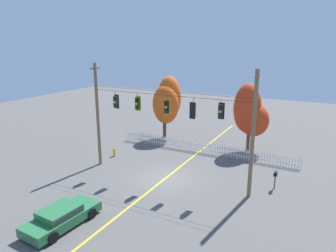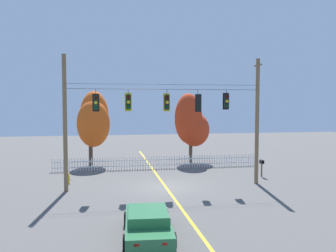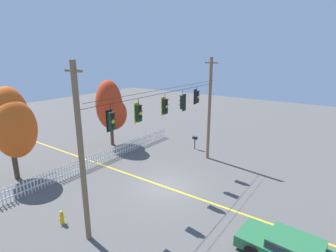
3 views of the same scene
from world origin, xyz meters
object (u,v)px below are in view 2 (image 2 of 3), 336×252
at_px(traffic_signal_southbound_primary, 96,103).
at_px(fire_hydrant, 68,178).
at_px(autumn_maple_near_fence, 94,120).
at_px(traffic_signal_eastbound_side, 167,102).
at_px(traffic_signal_northbound_secondary, 226,101).
at_px(autumn_maple_mid, 191,123).
at_px(traffic_signal_northbound_primary, 198,103).
at_px(traffic_signal_westbound_side, 128,102).
at_px(roadside_mailbox, 262,163).
at_px(parked_car, 148,222).

bearing_deg(traffic_signal_southbound_primary, fire_hydrant, 133.81).
bearing_deg(autumn_maple_near_fence, traffic_signal_eastbound_side, -62.62).
bearing_deg(traffic_signal_northbound_secondary, autumn_maple_mid, 90.86).
bearing_deg(traffic_signal_southbound_primary, traffic_signal_northbound_primary, -0.16).
bearing_deg(traffic_signal_northbound_secondary, traffic_signal_northbound_primary, -179.47).
bearing_deg(traffic_signal_northbound_primary, traffic_signal_westbound_side, 179.76).
bearing_deg(traffic_signal_northbound_secondary, traffic_signal_southbound_primary, -180.00).
relative_size(autumn_maple_near_fence, autumn_maple_mid, 1.03).
relative_size(traffic_signal_westbound_side, fire_hydrant, 1.83).
height_order(traffic_signal_westbound_side, roadside_mailbox, traffic_signal_westbound_side).
distance_m(traffic_signal_eastbound_side, autumn_maple_mid, 10.33).
bearing_deg(traffic_signal_eastbound_side, roadside_mailbox, 14.89).
bearing_deg(traffic_signal_northbound_primary, traffic_signal_northbound_secondary, 0.53).
xyz_separation_m(traffic_signal_northbound_primary, roadside_mailbox, (5.57, 2.05, -4.52)).
bearing_deg(autumn_maple_near_fence, fire_hydrant, -101.63).
bearing_deg(autumn_maple_near_fence, traffic_signal_southbound_primary, -87.39).
xyz_separation_m(traffic_signal_northbound_secondary, parked_car, (-6.38, -8.51, -5.10)).
height_order(traffic_signal_southbound_primary, traffic_signal_westbound_side, same).
height_order(traffic_signal_northbound_secondary, roadside_mailbox, traffic_signal_northbound_secondary).
xyz_separation_m(traffic_signal_westbound_side, traffic_signal_eastbound_side, (2.52, 0.00, -0.02)).
xyz_separation_m(traffic_signal_northbound_secondary, roadside_mailbox, (3.58, 2.04, -4.65)).
height_order(traffic_signal_eastbound_side, autumn_maple_mid, autumn_maple_mid).
bearing_deg(fire_hydrant, traffic_signal_eastbound_side, -17.62).
distance_m(traffic_signal_eastbound_side, traffic_signal_northbound_secondary, 4.08).
bearing_deg(parked_car, traffic_signal_northbound_primary, 62.71).
relative_size(traffic_signal_southbound_primary, roadside_mailbox, 1.11).
xyz_separation_m(traffic_signal_northbound_primary, traffic_signal_northbound_secondary, (2.00, 0.02, 0.12)).
bearing_deg(autumn_maple_mid, parked_car, -109.24).
bearing_deg(autumn_maple_near_fence, traffic_signal_northbound_secondary, -46.76).
bearing_deg(traffic_signal_eastbound_side, parked_car, -105.09).
height_order(traffic_signal_eastbound_side, autumn_maple_near_fence, autumn_maple_near_fence).
height_order(traffic_signal_southbound_primary, parked_car, traffic_signal_southbound_primary).
relative_size(traffic_signal_westbound_side, autumn_maple_mid, 0.22).
height_order(traffic_signal_northbound_secondary, autumn_maple_near_fence, autumn_maple_near_fence).
xyz_separation_m(traffic_signal_eastbound_side, fire_hydrant, (-6.56, 2.08, -5.24)).
height_order(traffic_signal_eastbound_side, fire_hydrant, traffic_signal_eastbound_side).
distance_m(traffic_signal_northbound_primary, roadside_mailbox, 7.46).
bearing_deg(traffic_signal_eastbound_side, traffic_signal_westbound_side, -180.00).
bearing_deg(fire_hydrant, roadside_mailbox, -0.19).
xyz_separation_m(traffic_signal_southbound_primary, roadside_mailbox, (12.22, 2.04, -4.55)).
height_order(traffic_signal_southbound_primary, fire_hydrant, traffic_signal_southbound_primary).
relative_size(traffic_signal_westbound_side, roadside_mailbox, 1.09).
bearing_deg(autumn_maple_mid, traffic_signal_eastbound_side, -112.85).
relative_size(traffic_signal_southbound_primary, autumn_maple_mid, 0.22).
bearing_deg(roadside_mailbox, traffic_signal_northbound_primary, -159.76).
xyz_separation_m(traffic_signal_northbound_primary, autumn_maple_mid, (1.86, 9.37, -1.89)).
distance_m(traffic_signal_northbound_primary, autumn_maple_mid, 9.74).
height_order(parked_car, fire_hydrant, parked_car).
height_order(fire_hydrant, roadside_mailbox, roadside_mailbox).
bearing_deg(traffic_signal_northbound_secondary, parked_car, -126.84).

